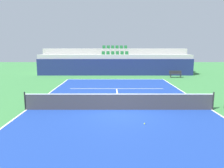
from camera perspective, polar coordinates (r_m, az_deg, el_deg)
ground_plane at (r=12.55m, az=2.04°, el=-6.99°), size 80.00×80.00×0.00m
court_surface at (r=12.55m, az=2.04°, el=-6.96°), size 11.00×24.00×0.01m
baseline_far at (r=24.23m, az=1.12°, el=1.29°), size 11.00×0.10×0.00m
sideline_left at (r=13.52m, az=-21.89°, el=-6.43°), size 0.10×24.00×0.00m
sideline_right at (r=13.84m, az=25.36°, el=-6.29°), size 0.10×24.00×0.00m
service_line_far at (r=18.76m, az=1.41°, el=-1.26°), size 8.26×0.10×0.00m
centre_service_line at (r=15.64m, az=1.66°, el=-3.53°), size 0.10×6.40×0.00m
back_wall at (r=27.48m, az=1.01°, el=4.52°), size 20.22×0.30×2.12m
stands_tier_lower at (r=28.80m, az=0.97°, el=5.30°), size 20.22×2.40×2.66m
stands_tier_upper at (r=31.17m, az=0.91°, el=6.37°), size 20.22×2.40×3.44m
seating_row_lower at (r=28.82m, az=0.98°, el=8.20°), size 3.61×0.44×0.44m
seating_row_upper at (r=31.20m, az=0.92°, el=9.76°), size 3.61×0.44×0.44m
tennis_net at (r=12.41m, az=2.06°, el=-4.74°), size 11.08×0.08×1.07m
player_bench at (r=26.67m, az=16.85°, el=2.73°), size 1.50×0.40×0.85m
tennis_ball_0 at (r=10.39m, az=8.86°, el=-10.50°), size 0.07×0.07×0.07m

